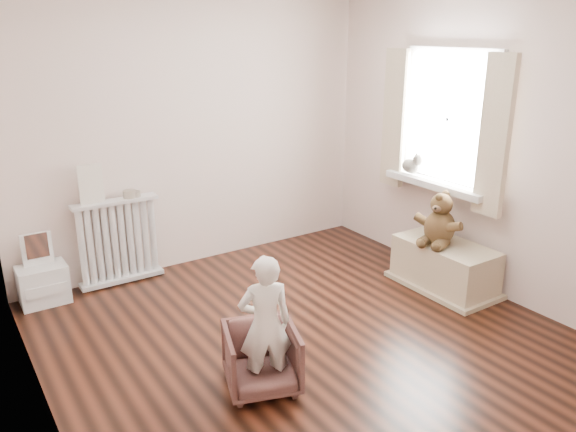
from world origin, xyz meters
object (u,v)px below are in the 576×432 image
toy_vanity (42,272)px  plush_cat (411,163)px  teddy_bear (441,216)px  toy_bench (444,267)px  child (265,325)px  armchair (262,358)px  radiator (119,243)px

toy_vanity → plush_cat: size_ratio=2.48×
teddy_bear → toy_vanity: bearing=135.1°
toy_bench → plush_cat: 1.02m
toy_vanity → child: child is taller
toy_vanity → teddy_bear: 3.42m
armchair → toy_bench: bearing=29.1°
armchair → child: 0.27m
radiator → child: 2.13m
radiator → toy_vanity: radiator is taller
child → toy_bench: 2.18m
child → radiator: bearing=-64.2°
toy_bench → teddy_bear: (-0.05, 0.05, 0.47)m
child → armchair: bearing=-71.1°
radiator → plush_cat: bearing=-22.8°
toy_vanity → armchair: 2.24m
teddy_bear → plush_cat: plush_cat is taller
toy_vanity → toy_bench: (3.05, -1.65, -0.08)m
plush_cat → armchair: bearing=-156.4°
armchair → toy_vanity: bearing=133.4°
armchair → radiator: bearing=116.0°
radiator → armchair: 2.09m
toy_bench → teddy_bear: 0.48m
toy_vanity → plush_cat: 3.43m
armchair → toy_bench: armchair is taller
toy_vanity → toy_bench: 3.47m
toy_bench → plush_cat: size_ratio=3.60×
radiator → armchair: bearing=-82.9°
child → toy_bench: child is taller
toy_vanity → armchair: size_ratio=1.31×
child → teddy_bear: bearing=-148.0°
radiator → toy_bench: radiator is taller
toy_vanity → plush_cat: bearing=-17.9°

